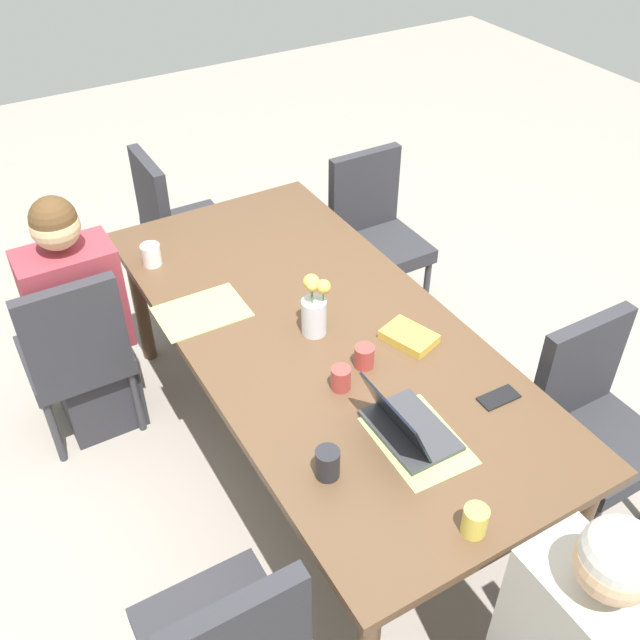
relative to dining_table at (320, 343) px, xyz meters
The scene contains 18 objects.
ground_plane 0.68m from the dining_table, ahead, with size 10.00×10.00×0.00m, color gray.
dining_table is the anchor object (origin of this frame).
chair_far_left_near 1.10m from the dining_table, 50.96° to the left, with size 0.44×0.44×0.90m.
person_far_left_near 1.10m from the dining_table, 45.92° to the left, with size 0.36×0.40×1.19m.
chair_head_right_left_far 1.50m from the dining_table, ahead, with size 0.44×0.44×0.90m.
chair_near_right_near 1.23m from the dining_table, 44.30° to the right, with size 0.44×0.44×0.90m.
chair_near_right_far 1.11m from the dining_table, 132.36° to the right, with size 0.44×0.44×0.90m.
flower_vase 0.19m from the dining_table, 88.12° to the left, with size 0.11×0.11×0.26m.
placemat_far_left_near 0.50m from the dining_table, 46.79° to the left, with size 0.36×0.26×0.00m, color #9EBC66.
placemat_head_left_left_mid 0.67m from the dining_table, behind, with size 0.36×0.26×0.00m, color #9EBC66.
laptop_head_left_left_mid 0.64m from the dining_table, behind, with size 0.32×0.22×0.20m.
coffee_mug_near_left 0.36m from the dining_table, 162.73° to the left, with size 0.07×0.07×0.09m, color #AD3D38.
coffee_mug_near_right 0.29m from the dining_table, behind, with size 0.08×0.08×0.09m, color #AD3D38.
coffee_mug_centre_left 0.89m from the dining_table, 28.24° to the left, with size 0.09×0.09×0.10m, color white.
coffee_mug_centre_right 0.74m from the dining_table, 151.77° to the left, with size 0.08×0.08×0.11m, color #232328.
coffee_mug_far_left 1.05m from the dining_table, behind, with size 0.08×0.08×0.10m, color #DBC64C.
book_red_cover 0.36m from the dining_table, 130.67° to the right, with size 0.20×0.14×0.04m, color gold.
phone_black 0.75m from the dining_table, 151.20° to the right, with size 0.15×0.07×0.01m, color black.
Camera 1 is at (-1.92, 1.11, 2.58)m, focal length 40.54 mm.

